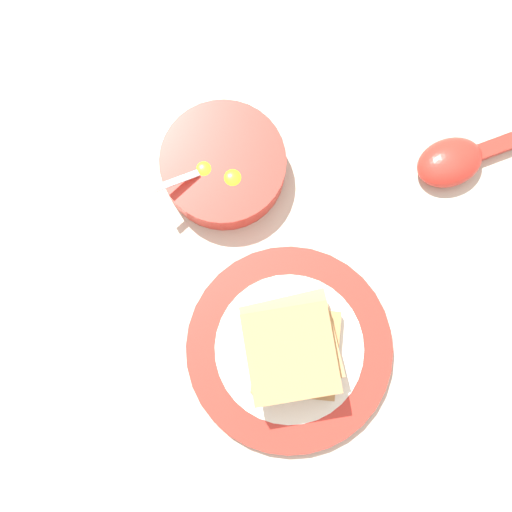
{
  "coord_description": "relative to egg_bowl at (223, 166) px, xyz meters",
  "views": [
    {
      "loc": [
        -0.09,
        0.09,
        0.77
      ],
      "look_at": [
        0.01,
        0.05,
        0.02
      ],
      "focal_mm": 50.0,
      "sensor_mm": 36.0,
      "label": 1
    }
  ],
  "objects": [
    {
      "name": "toast_plate",
      "position": [
        -0.21,
        0.0,
        -0.02
      ],
      "size": [
        0.22,
        0.22,
        0.01
      ],
      "color": "red",
      "rests_on": "ground_plane"
    },
    {
      "name": "toast_sandwich",
      "position": [
        -0.21,
        0.0,
        0.02
      ],
      "size": [
        0.12,
        0.12,
        0.06
      ],
      "color": "tan",
      "rests_on": "toast_plate"
    },
    {
      "name": "ground_plane",
      "position": [
        -0.12,
        -0.05,
        -0.02
      ],
      "size": [
        3.0,
        3.0,
        0.0
      ],
      "primitive_type": "plane",
      "color": "beige"
    },
    {
      "name": "soup_spoon",
      "position": [
        -0.08,
        -0.25,
        -0.01
      ],
      "size": [
        0.05,
        0.17,
        0.03
      ],
      "color": "red",
      "rests_on": "ground_plane"
    },
    {
      "name": "egg_bowl",
      "position": [
        0.0,
        0.0,
        0.0
      ],
      "size": [
        0.14,
        0.15,
        0.07
      ],
      "color": "red",
      "rests_on": "ground_plane"
    }
  ]
}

